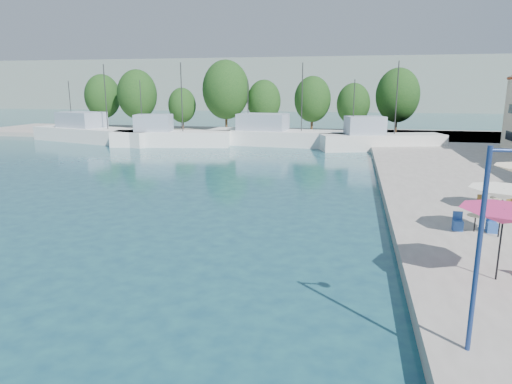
% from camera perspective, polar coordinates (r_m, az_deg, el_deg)
% --- Properties ---
extents(quay_far, '(90.00, 16.00, 0.60)m').
position_cam_1_polar(quay_far, '(67.17, 1.71, 7.23)').
color(quay_far, gray).
rests_on(quay_far, ground).
extents(hill_west, '(180.00, 40.00, 16.00)m').
position_cam_1_polar(hill_west, '(162.37, -0.03, 13.22)').
color(hill_west, gray).
rests_on(hill_west, ground).
extents(hill_east, '(140.00, 40.00, 12.00)m').
position_cam_1_polar(hill_east, '(182.34, 23.96, 11.48)').
color(hill_east, gray).
rests_on(hill_east, ground).
extents(trawler_01, '(19.87, 10.52, 10.20)m').
position_cam_1_polar(trawler_01, '(63.77, -19.48, 6.90)').
color(trawler_01, white).
rests_on(trawler_01, ground).
extents(trawler_02, '(14.46, 6.03, 10.20)m').
position_cam_1_polar(trawler_02, '(56.48, -10.87, 6.73)').
color(trawler_02, white).
rests_on(trawler_02, ground).
extents(trawler_03, '(19.87, 6.94, 10.20)m').
position_cam_1_polar(trawler_03, '(56.64, 3.22, 6.95)').
color(trawler_03, white).
rests_on(trawler_03, ground).
extents(trawler_04, '(14.25, 7.38, 10.20)m').
position_cam_1_polar(trawler_04, '(53.70, 15.10, 6.22)').
color(trawler_04, silver).
rests_on(trawler_04, ground).
extents(tree_01, '(5.79, 5.79, 8.56)m').
position_cam_1_polar(tree_01, '(81.50, -18.64, 11.25)').
color(tree_01, '#3F2B19').
rests_on(tree_01, quay_far).
extents(tree_02, '(6.21, 6.21, 9.20)m').
position_cam_1_polar(tree_02, '(76.18, -14.63, 11.72)').
color(tree_02, '#3F2B19').
rests_on(tree_02, quay_far).
extents(tree_03, '(4.31, 4.31, 6.38)m').
position_cam_1_polar(tree_03, '(73.24, -9.23, 10.65)').
color(tree_03, '#3F2B19').
rests_on(tree_03, quay_far).
extents(tree_04, '(7.06, 7.06, 10.45)m').
position_cam_1_polar(tree_04, '(70.48, -3.79, 12.63)').
color(tree_04, '#3F2B19').
rests_on(tree_04, quay_far).
extents(tree_05, '(5.10, 5.10, 7.55)m').
position_cam_1_polar(tree_05, '(70.44, 1.00, 11.29)').
color(tree_05, '#3F2B19').
rests_on(tree_05, quay_far).
extents(tree_06, '(5.46, 5.46, 8.08)m').
position_cam_1_polar(tree_06, '(70.15, 7.07, 11.44)').
color(tree_06, '#3F2B19').
rests_on(tree_06, quay_far).
extents(tree_07, '(4.76, 4.76, 7.04)m').
position_cam_1_polar(tree_07, '(68.46, 12.07, 10.72)').
color(tree_07, '#3F2B19').
rests_on(tree_07, quay_far).
extents(tree_08, '(6.18, 6.18, 9.15)m').
position_cam_1_polar(tree_08, '(69.71, 17.30, 11.47)').
color(tree_08, '#3F2B19').
rests_on(tree_08, quay_far).
extents(umbrella_pink, '(2.78, 2.78, 2.43)m').
position_cam_1_polar(umbrella_pink, '(16.80, 28.53, -2.73)').
color(umbrella_pink, black).
rests_on(umbrella_pink, quay_right).
extents(umbrella_white, '(2.82, 2.82, 2.15)m').
position_cam_1_polar(umbrella_white, '(21.81, 28.52, -0.22)').
color(umbrella_white, black).
rests_on(umbrella_white, quay_right).
extents(cafe_table_02, '(1.82, 0.70, 0.76)m').
position_cam_1_polar(cafe_table_02, '(22.54, 25.65, -3.77)').
color(cafe_table_02, black).
rests_on(cafe_table_02, quay_right).
extents(cafe_table_03, '(1.82, 0.70, 0.76)m').
position_cam_1_polar(cafe_table_03, '(26.60, 27.83, -1.60)').
color(cafe_table_03, black).
rests_on(cafe_table_03, quay_right).
extents(street_lamp, '(1.04, 0.36, 5.03)m').
position_cam_1_polar(street_lamp, '(11.69, 27.98, -2.28)').
color(street_lamp, navy).
rests_on(street_lamp, quay_right).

